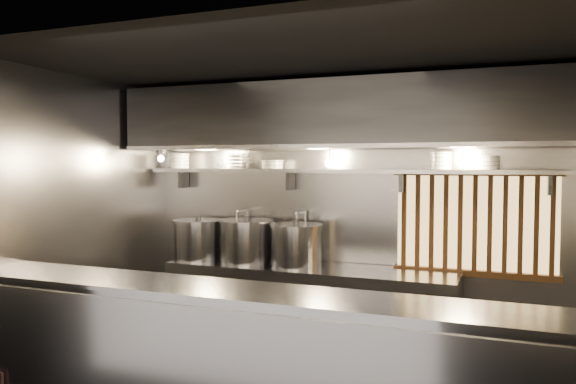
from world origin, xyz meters
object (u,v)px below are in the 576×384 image
Objects in this scene: heat_lamp at (160,153)px; stock_pot_left at (247,241)px; stock_pot_right at (296,245)px; stock_pot_mid at (198,239)px; pendant_bulb at (329,163)px.

heat_lamp is 1.33m from stock_pot_left.
heat_lamp is at bearing -170.09° from stock_pot_right.
heat_lamp is at bearing -138.35° from stock_pot_mid.
pendant_bulb is at bearing 15.84° from stock_pot_right.
pendant_bulb is at bearing 3.33° from stock_pot_left.
stock_pot_right is (0.58, -0.04, -0.01)m from stock_pot_left.
stock_pot_left reaches higher than stock_pot_right.
heat_lamp reaches higher than stock_pot_mid.
heat_lamp is 1.87× the size of pendant_bulb.
stock_pot_left is at bearing 176.13° from stock_pot_right.
pendant_bulb is at bearing 2.99° from stock_pot_mid.
stock_pot_mid is (0.31, 0.27, -0.95)m from heat_lamp.
stock_pot_mid is 1.17m from stock_pot_right.
stock_pot_mid is (-0.58, -0.03, -0.01)m from stock_pot_left.
pendant_bulb reaches higher than stock_pot_right.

